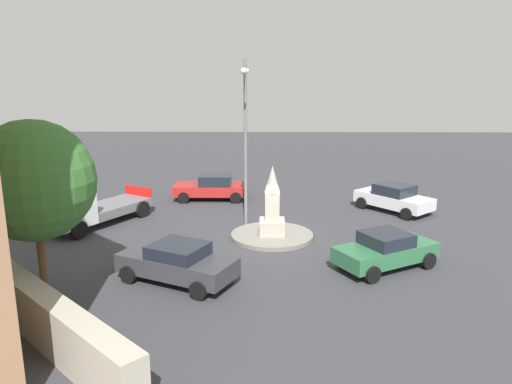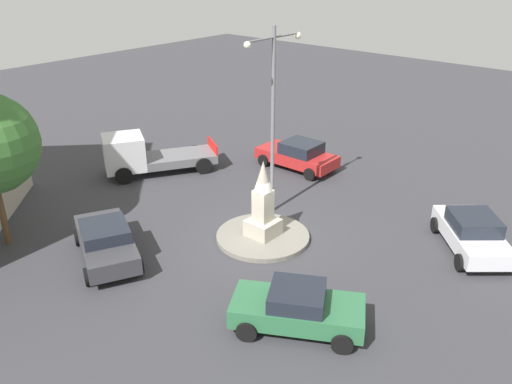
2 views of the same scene
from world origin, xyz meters
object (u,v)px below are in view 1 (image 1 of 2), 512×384
car_white_passing (394,198)px  tree_near_wall (34,181)px  truck_white_waiting (84,208)px  monument (272,207)px  car_red_approaching (212,187)px  streetlamp (245,127)px  car_dark_grey_near_island (177,262)px  car_green_parked_right (386,250)px

car_white_passing → tree_near_wall: tree_near_wall is taller
car_white_passing → truck_white_waiting: bearing=102.0°
monument → car_red_approaching: size_ratio=0.73×
monument → truck_white_waiting: bearing=82.2°
streetlamp → tree_near_wall: 10.85m
monument → car_dark_grey_near_island: monument is taller
car_red_approaching → car_green_parked_right: bearing=-143.5°
truck_white_waiting → car_red_approaching: bearing=-44.1°
car_dark_grey_near_island → tree_near_wall: size_ratio=0.76×
monument → car_dark_grey_near_island: size_ratio=0.69×
car_red_approaching → car_green_parked_right: (-10.43, -7.71, -0.03)m
car_red_approaching → tree_near_wall: tree_near_wall is taller
car_green_parked_right → truck_white_waiting: size_ratio=0.74×
car_red_approaching → truck_white_waiting: 7.95m
streetlamp → tree_near_wall: streetlamp is taller
car_red_approaching → truck_white_waiting: truck_white_waiting is taller
streetlamp → car_green_parked_right: streetlamp is taller
streetlamp → car_dark_grey_near_island: bearing=162.7°
car_green_parked_right → tree_near_wall: bearing=105.7°
monument → car_red_approaching: (6.93, 3.41, -0.70)m
monument → streetlamp: 4.15m
monument → car_white_passing: (4.52, -6.59, -0.69)m
tree_near_wall → car_green_parked_right: bearing=-74.3°
car_white_passing → car_green_parked_right: (-8.01, 2.30, -0.03)m
car_red_approaching → car_green_parked_right: 12.97m
car_green_parked_right → tree_near_wall: tree_near_wall is taller
monument → streetlamp: bearing=30.9°
streetlamp → car_dark_grey_near_island: 8.41m
monument → car_white_passing: monument is taller
monument → streetlamp: streetlamp is taller
streetlamp → car_green_parked_right: 8.88m
car_red_approaching → tree_near_wall: size_ratio=0.71×
monument → car_green_parked_right: bearing=-129.2°
car_dark_grey_near_island → tree_near_wall: bearing=115.3°
truck_white_waiting → tree_near_wall: 8.74m
car_red_approaching → car_dark_grey_near_island: car_red_approaching is taller
monument → car_white_passing: bearing=-55.6°
streetlamp → car_white_passing: 9.15m
monument → truck_white_waiting: monument is taller
monument → truck_white_waiting: (1.23, 8.95, -0.44)m
car_green_parked_right → car_dark_grey_near_island: bearing=100.4°
car_white_passing → truck_white_waiting: size_ratio=0.72×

